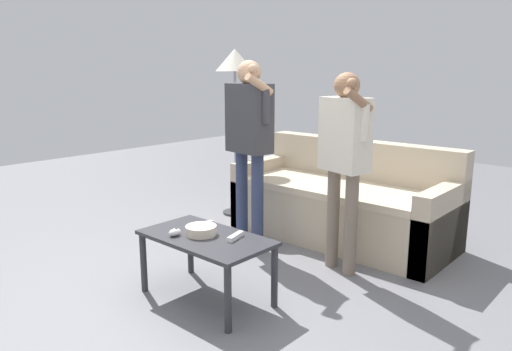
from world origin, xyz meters
The scene contains 11 objects.
ground_plane centered at (0.00, 0.00, 0.00)m, with size 12.00×12.00×0.00m, color slate.
couch centered at (-0.15, 1.41, 0.31)m, with size 1.95×0.84×0.86m.
coffee_table centered at (-0.17, -0.23, 0.37)m, with size 0.88×0.48×0.44m.
snack_bowl centered at (-0.22, -0.23, 0.47)m, with size 0.20×0.20×0.06m, color beige.
game_remote_nunchuk centered at (-0.33, -0.36, 0.46)m, with size 0.06×0.09×0.05m.
floor_lamp centered at (-1.40, 1.31, 1.50)m, with size 0.39×0.39×1.70m.
player_left centered at (-0.64, 0.69, 0.99)m, with size 0.46×0.35×1.57m.
player_right centered at (0.23, 0.76, 0.93)m, with size 0.43×0.38×1.48m.
game_remote_wand_near centered at (-0.33, -0.12, 0.45)m, with size 0.05×0.15×0.03m.
game_remote_wand_far centered at (0.01, -0.14, 0.45)m, with size 0.08×0.16×0.03m.
game_remote_wand_spare centered at (-0.24, -0.26, 0.45)m, with size 0.14×0.13×0.03m.
Camera 1 is at (2.04, -2.22, 1.48)m, focal length 33.70 mm.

